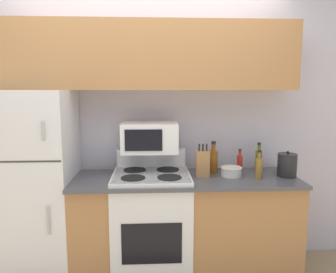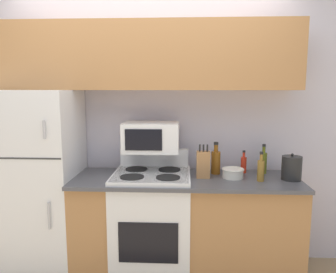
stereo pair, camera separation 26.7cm
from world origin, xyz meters
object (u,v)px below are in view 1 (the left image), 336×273
(refrigerator, at_px, (33,187))
(kettle, at_px, (287,165))
(bowl, at_px, (231,171))
(bottle_vinegar, at_px, (259,167))
(bottle_olive_oil, at_px, (259,160))
(knife_block, at_px, (203,164))
(bottle_whiskey, at_px, (213,160))
(bottle_hot_sauce, at_px, (240,162))
(stove, at_px, (152,224))
(bottle_soy_sauce, at_px, (281,164))
(microwave, at_px, (149,137))

(refrigerator, distance_m, kettle, 2.15)
(bowl, bearing_deg, bottle_vinegar, -21.87)
(kettle, bearing_deg, bowl, 176.08)
(refrigerator, bearing_deg, bottle_olive_oil, 4.06)
(knife_block, distance_m, bottle_whiskey, 0.18)
(bottle_whiskey, relative_size, bottle_hot_sauce, 1.40)
(stove, bearing_deg, refrigerator, 177.89)
(bottle_vinegar, distance_m, kettle, 0.26)
(bottle_soy_sauce, xyz_separation_m, bottle_vinegar, (-0.27, -0.19, 0.02))
(bottle_hot_sauce, bearing_deg, stove, -166.95)
(knife_block, xyz_separation_m, kettle, (0.72, -0.02, -0.02))
(bowl, xyz_separation_m, kettle, (0.47, -0.03, 0.06))
(refrigerator, distance_m, bottle_hot_sauce, 1.80)
(refrigerator, bearing_deg, knife_block, -1.17)
(bottle_olive_oil, bearing_deg, bottle_vinegar, -107.56)
(refrigerator, height_order, bowl, refrigerator)
(bottle_soy_sauce, height_order, kettle, kettle)
(microwave, relative_size, bottle_hot_sauce, 2.38)
(stove, relative_size, bottle_olive_oil, 4.13)
(refrigerator, bearing_deg, bottle_vinegar, -3.21)
(bowl, relative_size, bottle_vinegar, 0.76)
(bottle_whiskey, relative_size, bottle_olive_oil, 1.08)
(bottle_whiskey, distance_m, bottle_hot_sauce, 0.25)
(bottle_whiskey, height_order, kettle, bottle_whiskey)
(bottle_soy_sauce, bearing_deg, microwave, 179.94)
(bottle_olive_oil, height_order, bottle_soy_sauce, bottle_olive_oil)
(stove, distance_m, bottle_whiskey, 0.77)
(stove, bearing_deg, bottle_vinegar, -4.43)
(bottle_whiskey, xyz_separation_m, bottle_soy_sauce, (0.61, -0.02, -0.04))
(refrigerator, height_order, bottle_hot_sauce, refrigerator)
(microwave, bearing_deg, kettle, -6.70)
(bottle_soy_sauce, bearing_deg, bottle_hot_sauce, 169.45)
(stove, xyz_separation_m, knife_block, (0.43, 0.01, 0.52))
(bottle_vinegar, bearing_deg, bottle_soy_sauce, 35.08)
(microwave, distance_m, bowl, 0.75)
(stove, xyz_separation_m, bottle_hot_sauce, (0.80, 0.18, 0.49))
(stove, distance_m, kettle, 1.25)
(knife_block, height_order, bottle_soy_sauce, knife_block)
(bowl, distance_m, bottle_hot_sauce, 0.21)
(bottle_whiskey, height_order, bottle_hot_sauce, bottle_whiskey)
(knife_block, bearing_deg, refrigerator, 178.83)
(stove, height_order, knife_block, knife_block)
(bowl, bearing_deg, microwave, 171.44)
(bottle_whiskey, distance_m, bottle_olive_oil, 0.42)
(bottle_whiskey, bearing_deg, bottle_olive_oil, 4.58)
(microwave, height_order, bottle_olive_oil, microwave)
(refrigerator, bearing_deg, kettle, -1.43)
(microwave, bearing_deg, bottle_hot_sauce, 4.61)
(kettle, bearing_deg, stove, 179.15)
(stove, height_order, bottle_soy_sauce, stove)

